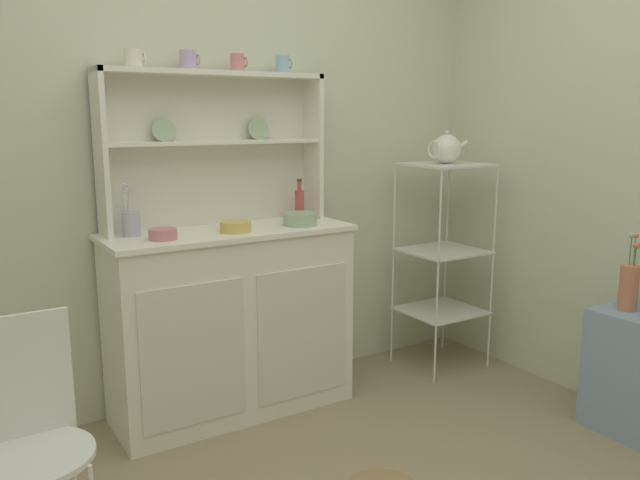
% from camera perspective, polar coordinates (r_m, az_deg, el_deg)
% --- Properties ---
extents(wall_back, '(3.84, 0.05, 2.50)m').
position_cam_1_polar(wall_back, '(3.23, -9.84, 7.61)').
color(wall_back, beige).
rests_on(wall_back, ground).
extents(hutch_cabinet, '(1.17, 0.45, 0.91)m').
position_cam_1_polar(hutch_cabinet, '(3.13, -7.92, -7.06)').
color(hutch_cabinet, white).
rests_on(hutch_cabinet, ground).
extents(hutch_shelf_unit, '(1.10, 0.18, 0.73)m').
position_cam_1_polar(hutch_shelf_unit, '(3.13, -9.60, 9.07)').
color(hutch_shelf_unit, silver).
rests_on(hutch_shelf_unit, hutch_cabinet).
extents(bakers_rack, '(0.43, 0.40, 1.18)m').
position_cam_1_polar(bakers_rack, '(3.67, 10.96, -0.12)').
color(bakers_rack, silver).
rests_on(bakers_rack, ground).
extents(wire_chair, '(0.36, 0.36, 0.85)m').
position_cam_1_polar(wire_chair, '(2.17, -24.77, -15.05)').
color(wire_chair, white).
rests_on(wire_chair, ground).
extents(cup_cream_0, '(0.09, 0.08, 0.08)m').
position_cam_1_polar(cup_cream_0, '(2.98, -16.37, 15.33)').
color(cup_cream_0, silver).
rests_on(cup_cream_0, hutch_shelf_unit).
extents(cup_lilac_1, '(0.09, 0.08, 0.09)m').
position_cam_1_polar(cup_lilac_1, '(3.05, -11.71, 15.50)').
color(cup_lilac_1, '#B79ECC').
rests_on(cup_lilac_1, hutch_shelf_unit).
extents(cup_rose_2, '(0.08, 0.07, 0.08)m').
position_cam_1_polar(cup_rose_2, '(3.15, -7.38, 15.47)').
color(cup_rose_2, '#D17A84').
rests_on(cup_rose_2, hutch_shelf_unit).
extents(cup_sky_3, '(0.08, 0.07, 0.09)m').
position_cam_1_polar(cup_sky_3, '(3.26, -3.36, 15.43)').
color(cup_sky_3, '#8EB2D1').
rests_on(cup_sky_3, hutch_shelf_unit).
extents(bowl_mixing_large, '(0.12, 0.12, 0.05)m').
position_cam_1_polar(bowl_mixing_large, '(2.83, -13.89, 0.52)').
color(bowl_mixing_large, '#D17A84').
rests_on(bowl_mixing_large, hutch_cabinet).
extents(bowl_floral_medium, '(0.14, 0.14, 0.05)m').
position_cam_1_polar(bowl_floral_medium, '(2.95, -7.57, 1.19)').
color(bowl_floral_medium, '#DBB760').
rests_on(bowl_floral_medium, hutch_cabinet).
extents(bowl_cream_small, '(0.17, 0.17, 0.06)m').
position_cam_1_polar(bowl_cream_small, '(3.11, -1.82, 1.88)').
color(bowl_cream_small, '#9EB78E').
rests_on(bowl_cream_small, hutch_cabinet).
extents(jam_bottle, '(0.05, 0.05, 0.21)m').
position_cam_1_polar(jam_bottle, '(3.28, -1.85, 3.30)').
color(jam_bottle, '#B74C47').
rests_on(jam_bottle, hutch_cabinet).
extents(utensil_jar, '(0.08, 0.08, 0.24)m').
position_cam_1_polar(utensil_jar, '(2.94, -16.55, 1.48)').
color(utensil_jar, '#B2B7C6').
rests_on(utensil_jar, hutch_cabinet).
extents(porcelain_teapot, '(0.25, 0.16, 0.18)m').
position_cam_1_polar(porcelain_teapot, '(3.61, 11.25, 8.00)').
color(porcelain_teapot, white).
rests_on(porcelain_teapot, bakers_rack).
extents(flower_vase, '(0.08, 0.08, 0.36)m').
position_cam_1_polar(flower_vase, '(3.20, 25.92, -3.70)').
color(flower_vase, '#C67556').
rests_on(flower_vase, side_shelf_blue).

